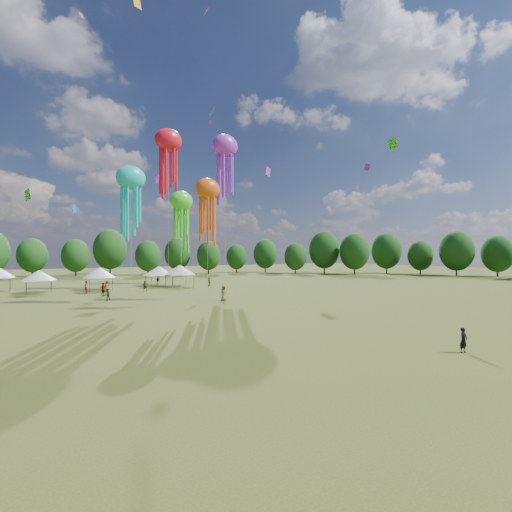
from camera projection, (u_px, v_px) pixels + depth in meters
ground at (356, 372)px, 18.50m from camera, size 300.00×300.00×0.00m
observer_main at (464, 340)px, 21.98m from camera, size 0.60×0.41×1.58m
spectator_near at (107, 295)px, 46.26m from camera, size 0.81×0.66×1.58m
spectators_far at (151, 285)px, 58.12m from camera, size 21.82×29.93×1.93m
festival_tents at (105, 272)px, 61.40m from camera, size 34.13×11.50×4.26m
show_kites at (169, 161)px, 58.58m from camera, size 44.37×28.87×30.53m
small_kites at (137, 94)px, 53.77m from camera, size 74.26×66.04×44.29m
treeline at (97, 252)px, 69.15m from camera, size 201.57×95.24×13.43m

